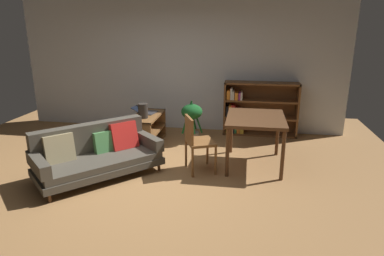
{
  "coord_description": "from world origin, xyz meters",
  "views": [
    {
      "loc": [
        1.44,
        -4.4,
        2.17
      ],
      "look_at": [
        0.61,
        0.58,
        0.64
      ],
      "focal_mm": 31.91,
      "sensor_mm": 36.0,
      "label": 1
    }
  ],
  "objects_px": {
    "potted_floor_plant": "(192,118)",
    "bookshelf": "(255,109)",
    "dining_table": "(256,122)",
    "open_laptop": "(146,111)",
    "desk_speaker": "(143,111)",
    "fabric_couch": "(96,153)",
    "media_console": "(147,130)",
    "dining_chair_near": "(196,140)"
  },
  "relations": [
    {
      "from": "open_laptop",
      "to": "potted_floor_plant",
      "type": "height_order",
      "value": "potted_floor_plant"
    },
    {
      "from": "dining_table",
      "to": "potted_floor_plant",
      "type": "bearing_deg",
      "value": 140.64
    },
    {
      "from": "desk_speaker",
      "to": "potted_floor_plant",
      "type": "distance_m",
      "value": 0.95
    },
    {
      "from": "potted_floor_plant",
      "to": "dining_chair_near",
      "type": "bearing_deg",
      "value": -77.77
    },
    {
      "from": "dining_chair_near",
      "to": "bookshelf",
      "type": "relative_size",
      "value": 0.59
    },
    {
      "from": "dining_table",
      "to": "bookshelf",
      "type": "distance_m",
      "value": 1.7
    },
    {
      "from": "open_laptop",
      "to": "potted_floor_plant",
      "type": "bearing_deg",
      "value": 1.83
    },
    {
      "from": "fabric_couch",
      "to": "media_console",
      "type": "height_order",
      "value": "fabric_couch"
    },
    {
      "from": "potted_floor_plant",
      "to": "bookshelf",
      "type": "height_order",
      "value": "bookshelf"
    },
    {
      "from": "fabric_couch",
      "to": "bookshelf",
      "type": "bearing_deg",
      "value": 46.25
    },
    {
      "from": "media_console",
      "to": "potted_floor_plant",
      "type": "distance_m",
      "value": 0.88
    },
    {
      "from": "bookshelf",
      "to": "potted_floor_plant",
      "type": "bearing_deg",
      "value": -148.59
    },
    {
      "from": "desk_speaker",
      "to": "dining_table",
      "type": "bearing_deg",
      "value": -15.39
    },
    {
      "from": "open_laptop",
      "to": "potted_floor_plant",
      "type": "xyz_separation_m",
      "value": [
        0.9,
        0.03,
        -0.1
      ]
    },
    {
      "from": "desk_speaker",
      "to": "dining_chair_near",
      "type": "xyz_separation_m",
      "value": [
        1.12,
        -0.94,
        -0.18
      ]
    },
    {
      "from": "desk_speaker",
      "to": "dining_chair_near",
      "type": "relative_size",
      "value": 0.31
    },
    {
      "from": "open_laptop",
      "to": "bookshelf",
      "type": "distance_m",
      "value": 2.22
    },
    {
      "from": "dining_table",
      "to": "bookshelf",
      "type": "relative_size",
      "value": 0.76
    },
    {
      "from": "dining_table",
      "to": "desk_speaker",
      "type": "bearing_deg",
      "value": 164.61
    },
    {
      "from": "open_laptop",
      "to": "desk_speaker",
      "type": "bearing_deg",
      "value": -79.7
    },
    {
      "from": "desk_speaker",
      "to": "bookshelf",
      "type": "xyz_separation_m",
      "value": [
        2.01,
        1.13,
        -0.16
      ]
    },
    {
      "from": "fabric_couch",
      "to": "dining_chair_near",
      "type": "distance_m",
      "value": 1.5
    },
    {
      "from": "media_console",
      "to": "dining_table",
      "type": "xyz_separation_m",
      "value": [
        2.0,
        -0.74,
        0.44
      ]
    },
    {
      "from": "dining_chair_near",
      "to": "desk_speaker",
      "type": "bearing_deg",
      "value": 140.08
    },
    {
      "from": "media_console",
      "to": "desk_speaker",
      "type": "bearing_deg",
      "value": -90.49
    },
    {
      "from": "fabric_couch",
      "to": "desk_speaker",
      "type": "bearing_deg",
      "value": 75.99
    },
    {
      "from": "media_console",
      "to": "dining_table",
      "type": "bearing_deg",
      "value": -20.43
    },
    {
      "from": "media_console",
      "to": "open_laptop",
      "type": "relative_size",
      "value": 2.18
    },
    {
      "from": "fabric_couch",
      "to": "dining_table",
      "type": "distance_m",
      "value": 2.47
    },
    {
      "from": "desk_speaker",
      "to": "potted_floor_plant",
      "type": "height_order",
      "value": "desk_speaker"
    },
    {
      "from": "fabric_couch",
      "to": "open_laptop",
      "type": "relative_size",
      "value": 3.73
    },
    {
      "from": "dining_table",
      "to": "open_laptop",
      "type": "bearing_deg",
      "value": 155.75
    },
    {
      "from": "media_console",
      "to": "bookshelf",
      "type": "bearing_deg",
      "value": 25.05
    },
    {
      "from": "dining_chair_near",
      "to": "bookshelf",
      "type": "bearing_deg",
      "value": 66.63
    },
    {
      "from": "bookshelf",
      "to": "dining_table",
      "type": "bearing_deg",
      "value": -90.59
    },
    {
      "from": "media_console",
      "to": "desk_speaker",
      "type": "distance_m",
      "value": 0.46
    },
    {
      "from": "fabric_couch",
      "to": "bookshelf",
      "type": "relative_size",
      "value": 1.26
    },
    {
      "from": "fabric_couch",
      "to": "media_console",
      "type": "distance_m",
      "value": 1.54
    },
    {
      "from": "open_laptop",
      "to": "bookshelf",
      "type": "bearing_deg",
      "value": 19.88
    },
    {
      "from": "desk_speaker",
      "to": "bookshelf",
      "type": "distance_m",
      "value": 2.32
    },
    {
      "from": "open_laptop",
      "to": "bookshelf",
      "type": "relative_size",
      "value": 0.34
    },
    {
      "from": "fabric_couch",
      "to": "dining_chair_near",
      "type": "relative_size",
      "value": 2.13
    }
  ]
}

